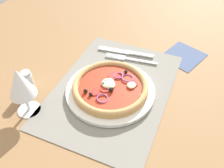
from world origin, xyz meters
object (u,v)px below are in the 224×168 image
pizza (110,86)px  wine_glass (20,83)px  plate (110,90)px  knife (125,52)px  fork (128,59)px  pepper_shaker (28,81)px  napkin (183,56)px

pizza → wine_glass: (-14.92, 18.23, 7.60)cm
plate → knife: size_ratio=1.32×
plate → fork: bearing=0.9°
pizza → pepper_shaker: 24.37cm
napkin → fork: bearing=119.2°
plate → pepper_shaker: size_ratio=3.94×
wine_glass → pepper_shaker: wine_glass is taller
plate → napkin: 31.38cm
pepper_shaker → pizza: bearing=-71.0°
fork → knife: 3.95cm
knife → pizza: bearing=90.4°
fork → wine_glass: wine_glass is taller
plate → wine_glass: wine_glass is taller
pizza → wine_glass: 24.75cm
knife → napkin: bearing=-169.0°
wine_glass → pepper_shaker: 11.00cm
plate → wine_glass: bearing=129.3°
fork → napkin: size_ratio=1.34×
pizza → wine_glass: size_ratio=1.50×
fork → pepper_shaker: 33.68cm
plate → napkin: bearing=-32.6°
plate → knife: bearing=7.6°
knife → pepper_shaker: (-27.85, 20.33, 2.60)cm
plate → knife: 20.14cm
pepper_shaker → napkin: bearing=-49.3°
wine_glass → fork: bearing=-29.5°
plate → napkin: plate is taller
knife → pepper_shaker: size_ratio=2.99×
wine_glass → pepper_shaker: size_ratio=2.22×
wine_glass → pizza: bearing=-50.7°
napkin → knife: bearing=108.3°
pepper_shaker → wine_glass: bearing=-145.5°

